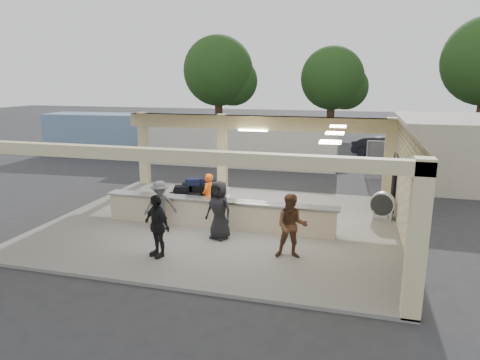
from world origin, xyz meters
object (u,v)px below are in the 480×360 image
(drum_fan, at_px, (382,204))
(car_dark, at_px, (384,149))
(passenger_a, at_px, (292,226))
(baggage_counter, at_px, (218,213))
(container_blue, at_px, (124,134))
(passenger_d, at_px, (219,210))
(passenger_c, at_px, (160,205))
(luggage_cart, at_px, (197,195))
(container_white, at_px, (238,144))
(car_white_a, at_px, (446,158))
(passenger_b, at_px, (157,226))
(baggage_handler, at_px, (208,196))

(drum_fan, bearing_deg, car_dark, 99.27)
(drum_fan, bearing_deg, passenger_a, -108.86)
(drum_fan, bearing_deg, baggage_counter, -143.48)
(drum_fan, bearing_deg, container_blue, 160.39)
(passenger_d, bearing_deg, passenger_a, -0.87)
(passenger_a, bearing_deg, passenger_c, 156.45)
(luggage_cart, distance_m, container_white, 10.15)
(baggage_counter, bearing_deg, passenger_d, -69.27)
(baggage_counter, relative_size, container_blue, 0.76)
(passenger_c, relative_size, container_white, 0.14)
(passenger_a, bearing_deg, container_blue, 124.52)
(car_white_a, xyz_separation_m, container_blue, (-20.51, -0.45, 0.72))
(passenger_b, xyz_separation_m, car_white_a, (10.35, 16.06, -0.34))
(passenger_c, bearing_deg, drum_fan, -6.07)
(baggage_handler, height_order, passenger_c, passenger_c)
(luggage_cart, relative_size, drum_fan, 2.55)
(baggage_counter, xyz_separation_m, container_white, (-2.46, 11.31, 0.69))
(passenger_b, xyz_separation_m, car_dark, (7.07, 18.40, -0.31))
(drum_fan, xyz_separation_m, car_dark, (0.69, 13.09, 0.07))
(passenger_a, bearing_deg, drum_fan, 50.02)
(passenger_d, distance_m, container_white, 12.67)
(passenger_b, bearing_deg, passenger_c, 141.94)
(baggage_counter, bearing_deg, car_white_a, 54.38)
(baggage_counter, bearing_deg, drum_fan, 24.22)
(luggage_cart, distance_m, car_white_a, 16.06)
(passenger_c, xyz_separation_m, container_blue, (-9.24, 13.48, 0.46))
(luggage_cart, xyz_separation_m, car_dark, (7.42, 14.32, -0.12))
(luggage_cart, relative_size, passenger_c, 1.51)
(passenger_c, distance_m, car_white_a, 17.92)
(passenger_b, height_order, passenger_c, passenger_b)
(car_white_a, bearing_deg, car_dark, 44.24)
(passenger_b, height_order, car_white_a, passenger_b)
(car_white_a, xyz_separation_m, car_dark, (-3.28, 2.34, 0.03))
(passenger_c, height_order, container_blue, container_blue)
(baggage_counter, xyz_separation_m, drum_fan, (5.50, 2.47, 0.04))
(luggage_cart, distance_m, drum_fan, 6.84)
(luggage_cart, relative_size, passenger_a, 1.35)
(drum_fan, distance_m, baggage_handler, 6.36)
(luggage_cart, relative_size, container_blue, 0.24)
(car_white_a, relative_size, car_dark, 1.12)
(drum_fan, bearing_deg, passenger_d, -133.28)
(drum_fan, relative_size, passenger_d, 0.53)
(passenger_c, bearing_deg, passenger_b, -96.31)
(passenger_b, xyz_separation_m, passenger_d, (1.27, 1.81, 0.03))
(container_white, bearing_deg, container_blue, 169.81)
(passenger_b, distance_m, car_white_a, 19.11)
(baggage_counter, distance_m, passenger_b, 3.00)
(passenger_a, distance_m, passenger_d, 2.61)
(car_dark, distance_m, container_blue, 17.47)
(baggage_counter, distance_m, car_white_a, 16.26)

